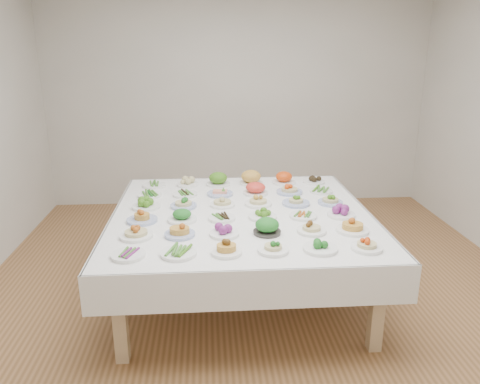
{
  "coord_description": "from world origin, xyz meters",
  "views": [
    {
      "loc": [
        -0.43,
        -3.72,
        2.09
      ],
      "look_at": [
        -0.15,
        0.12,
        0.88
      ],
      "focal_mm": 35.0,
      "sensor_mm": 36.0,
      "label": 1
    }
  ],
  "objects": [
    {
      "name": "dish_17",
      "position": [
        0.66,
        -0.19,
        0.8
      ],
      "size": [
        0.22,
        0.22,
        0.1
      ],
      "color": "white",
      "rests_on": "display_table"
    },
    {
      "name": "dish_24",
      "position": [
        -0.96,
        0.45,
        0.78
      ],
      "size": [
        0.24,
        0.22,
        0.06
      ],
      "color": "white",
      "rests_on": "display_table"
    },
    {
      "name": "dish_16",
      "position": [
        0.35,
        -0.2,
        0.77
      ],
      "size": [
        0.22,
        0.22,
        0.05
      ],
      "color": "white",
      "rests_on": "display_table"
    },
    {
      "name": "dish_23",
      "position": [
        0.65,
        0.13,
        0.8
      ],
      "size": [
        0.22,
        0.22,
        0.11
      ],
      "color": "#4C66B2",
      "rests_on": "display_table"
    },
    {
      "name": "dish_3",
      "position": [
        0.01,
        -0.83,
        0.8
      ],
      "size": [
        0.21,
        0.21,
        0.11
      ],
      "color": "white",
      "rests_on": "display_table"
    },
    {
      "name": "dish_4",
      "position": [
        0.33,
        -0.83,
        0.79
      ],
      "size": [
        0.24,
        0.24,
        0.1
      ],
      "color": "white",
      "rests_on": "display_table"
    },
    {
      "name": "dish_29",
      "position": [
        0.65,
        0.46,
        0.78
      ],
      "size": [
        0.24,
        0.22,
        0.06
      ],
      "color": "white",
      "rests_on": "display_table"
    },
    {
      "name": "dish_0",
      "position": [
        -0.96,
        -0.84,
        0.77
      ],
      "size": [
        0.22,
        0.22,
        0.05
      ],
      "color": "white",
      "rests_on": "display_table"
    },
    {
      "name": "dish_31",
      "position": [
        -0.63,
        0.78,
        0.79
      ],
      "size": [
        0.22,
        0.22,
        0.09
      ],
      "color": "white",
      "rests_on": "display_table"
    },
    {
      "name": "dish_6",
      "position": [
        -0.95,
        -0.51,
        0.81
      ],
      "size": [
        0.25,
        0.25,
        0.14
      ],
      "color": "white",
      "rests_on": "display_table"
    },
    {
      "name": "dish_30",
      "position": [
        -0.95,
        0.77,
        0.77
      ],
      "size": [
        0.23,
        0.23,
        0.05
      ],
      "color": "white",
      "rests_on": "display_table"
    },
    {
      "name": "dish_9",
      "position": [
        0.01,
        -0.52,
        0.81
      ],
      "size": [
        0.21,
        0.21,
        0.12
      ],
      "color": "#2D2A28",
      "rests_on": "display_table"
    },
    {
      "name": "dish_11",
      "position": [
        0.65,
        -0.52,
        0.81
      ],
      "size": [
        0.24,
        0.24,
        0.14
      ],
      "color": "white",
      "rests_on": "display_table"
    },
    {
      "name": "dish_28",
      "position": [
        0.35,
        0.46,
        0.8
      ],
      "size": [
        0.24,
        0.24,
        0.12
      ],
      "color": "#4C66B2",
      "rests_on": "display_table"
    },
    {
      "name": "dish_26",
      "position": [
        -0.31,
        0.45,
        0.79
      ],
      "size": [
        0.24,
        0.24,
        0.09
      ],
      "color": "#4C66B2",
      "rests_on": "display_table"
    },
    {
      "name": "dish_12",
      "position": [
        -0.95,
        -0.19,
        0.8
      ],
      "size": [
        0.24,
        0.24,
        0.12
      ],
      "color": "#4C66B2",
      "rests_on": "display_table"
    },
    {
      "name": "dish_18",
      "position": [
        -0.96,
        0.14,
        0.8
      ],
      "size": [
        0.24,
        0.24,
        0.11
      ],
      "color": "white",
      "rests_on": "display_table"
    },
    {
      "name": "dish_35",
      "position": [
        0.65,
        0.79,
        0.79
      ],
      "size": [
        0.22,
        0.22,
        0.1
      ],
      "color": "white",
      "rests_on": "display_table"
    },
    {
      "name": "dish_25",
      "position": [
        -0.64,
        0.46,
        0.77
      ],
      "size": [
        0.23,
        0.23,
        0.05
      ],
      "color": "white",
      "rests_on": "display_table"
    },
    {
      "name": "dish_14",
      "position": [
        -0.32,
        -0.19,
        0.77
      ],
      "size": [
        0.22,
        0.22,
        0.05
      ],
      "color": "white",
      "rests_on": "display_table"
    },
    {
      "name": "dish_7",
      "position": [
        -0.64,
        -0.51,
        0.81
      ],
      "size": [
        0.22,
        0.22,
        0.13
      ],
      "color": "#4C66B2",
      "rests_on": "display_table"
    },
    {
      "name": "room_envelope",
      "position": [
        0.0,
        0.0,
        1.83
      ],
      "size": [
        5.02,
        5.02,
        2.81
      ],
      "color": "#99693F",
      "rests_on": "ground"
    },
    {
      "name": "dish_19",
      "position": [
        -0.64,
        0.13,
        0.8
      ],
      "size": [
        0.22,
        0.22,
        0.12
      ],
      "color": "#4C66B2",
      "rests_on": "display_table"
    },
    {
      "name": "dish_1",
      "position": [
        -0.63,
        -0.84,
        0.78
      ],
      "size": [
        0.25,
        0.24,
        0.06
      ],
      "color": "white",
      "rests_on": "display_table"
    },
    {
      "name": "dish_10",
      "position": [
        0.34,
        -0.51,
        0.8
      ],
      "size": [
        0.22,
        0.22,
        0.11
      ],
      "color": "white",
      "rests_on": "display_table"
    },
    {
      "name": "dish_34",
      "position": [
        0.35,
        0.79,
        0.81
      ],
      "size": [
        0.23,
        0.23,
        0.13
      ],
      "color": "white",
      "rests_on": "display_table"
    },
    {
      "name": "dish_27",
      "position": [
        0.02,
        0.45,
        0.82
      ],
      "size": [
        0.26,
        0.26,
        0.14
      ],
      "color": "white",
      "rests_on": "display_table"
    },
    {
      "name": "dish_21",
      "position": [
        0.01,
        0.14,
        0.81
      ],
      "size": [
        0.23,
        0.23,
        0.13
      ],
      "color": "white",
      "rests_on": "display_table"
    },
    {
      "name": "dish_15",
      "position": [
        0.01,
        -0.19,
        0.79
      ],
      "size": [
        0.23,
        0.23,
        0.09
      ],
      "color": "white",
      "rests_on": "display_table"
    },
    {
      "name": "dish_5",
      "position": [
        0.66,
        -0.84,
        0.79
      ],
      "size": [
        0.21,
        0.21,
        0.1
      ],
      "color": "white",
      "rests_on": "display_table"
    },
    {
      "name": "dish_13",
      "position": [
        -0.64,
        -0.2,
        0.81
      ],
      "size": [
        0.23,
        0.23,
        0.12
      ],
      "color": "white",
      "rests_on": "display_table"
    },
    {
      "name": "dish_22",
      "position": [
        0.35,
        0.13,
        0.8
      ],
      "size": [
        0.24,
        0.24,
        0.11
      ],
      "color": "#4C66B2",
      "rests_on": "display_table"
    },
    {
      "name": "dish_32",
      "position": [
        -0.32,
        0.77,
        0.81
      ],
      "size": [
        0.24,
        0.24,
        0.13
      ],
      "color": "white",
      "rests_on": "display_table"
    },
    {
      "name": "dish_2",
      "position": [
        -0.31,
        -0.84,
        0.8
      ],
      "size": [
        0.21,
        0.21,
        0.11
      ],
      "color": "white",
      "rests_on": "display_table"
    },
    {
      "name": "dish_33",
      "position": [
        0.01,
        0.79,
        0.82
      ],
      "size": [
        0.23,
        0.23,
        0.14
      ],
      "color": "white",
      "rests_on": "display_table"
    },
    {
      "name": "dish_20",
      "position": [
        -0.3,
        0.14,
        0.8
      ],
      "size": [
        0.21,
        0.21,
        0.11
      ],
      "color": "white",
      "rests_on": "display_table"
    },
    {
      "name": "display_table",
      "position": [
        -0.15,
        -0.03,
        0.68
      ],
      "size": [
        2.16,
        2.16,
        0.75
      ],
      "color": "white",
      "rests_on": "ground"
    },
    {
      "name": "dish_8",
      "position": [
        -0.31,
        -0.53,
        0.8
      ],
      "size": [
        0.22,
        0.22,
        0.1
      ],
      "color": "white",
      "rests_on": "display_table"
    }
  ]
}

